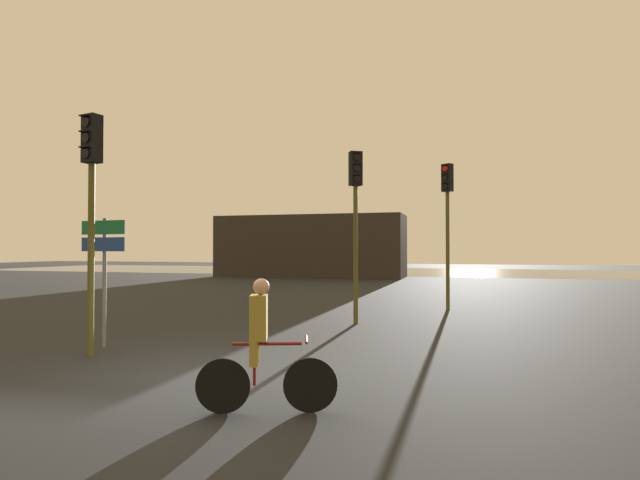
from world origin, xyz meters
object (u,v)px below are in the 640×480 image
(traffic_light_near_left, at_px, (91,188))
(direction_sign_post, at_px, (104,258))
(traffic_light_far_right, at_px, (447,209))
(cyclist, at_px, (262,345))
(distant_building, at_px, (310,246))
(traffic_light_center, at_px, (356,204))

(traffic_light_near_left, xyz_separation_m, direction_sign_post, (-0.32, 0.73, -1.32))
(traffic_light_far_right, bearing_deg, direction_sign_post, 82.81)
(traffic_light_far_right, bearing_deg, cyclist, 111.36)
(traffic_light_far_right, relative_size, direction_sign_post, 1.83)
(distant_building, relative_size, traffic_light_center, 2.92)
(distant_building, height_order, traffic_light_far_right, traffic_light_far_right)
(distant_building, relative_size, cyclist, 8.12)
(distant_building, relative_size, traffic_light_far_right, 2.80)
(cyclist, bearing_deg, direction_sign_post, -139.82)
(distant_building, xyz_separation_m, direction_sign_post, (3.47, -25.58, -0.37))
(direction_sign_post, height_order, cyclist, direction_sign_post)
(traffic_light_center, bearing_deg, direction_sign_post, 16.30)
(traffic_light_far_right, bearing_deg, traffic_light_near_left, 86.52)
(traffic_light_center, bearing_deg, cyclist, 62.87)
(traffic_light_far_right, relative_size, traffic_light_near_left, 1.06)
(traffic_light_far_right, height_order, cyclist, traffic_light_far_right)
(traffic_light_near_left, relative_size, cyclist, 2.74)
(distant_building, bearing_deg, traffic_light_center, -69.95)
(traffic_light_far_right, xyz_separation_m, cyclist, (-1.89, -11.10, -2.46))
(distant_building, xyz_separation_m, cyclist, (8.08, -28.43, -1.35))
(traffic_light_center, bearing_deg, traffic_light_near_left, 22.84)
(cyclist, bearing_deg, traffic_light_near_left, -134.35)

